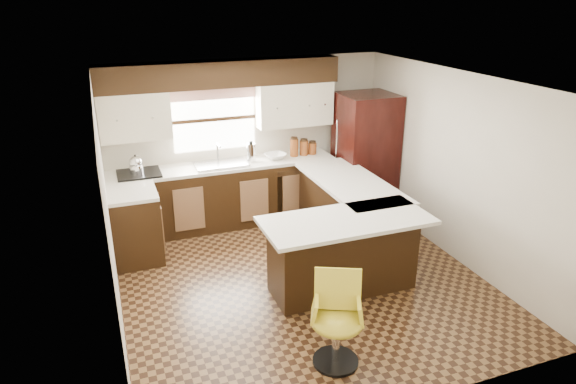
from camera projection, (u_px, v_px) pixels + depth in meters
name	position (u px, v px, depth m)	size (l,w,h in m)	color
floor	(301.00, 279.00, 6.26)	(4.40, 4.40, 0.00)	#49301A
ceiling	(303.00, 81.00, 5.39)	(4.40, 4.40, 0.00)	silver
wall_back	(248.00, 139.00, 7.75)	(4.40, 4.40, 0.00)	beige
wall_front	(410.00, 284.00, 3.91)	(4.40, 4.40, 0.00)	beige
wall_left	(108.00, 214.00, 5.14)	(4.40, 4.40, 0.00)	beige
wall_right	(455.00, 167.00, 6.51)	(4.40, 4.40, 0.00)	beige
base_cab_back	(226.00, 196.00, 7.61)	(3.30, 0.60, 0.90)	black
base_cab_left	(136.00, 227.00, 6.61)	(0.60, 0.70, 0.90)	black
counter_back	(224.00, 166.00, 7.44)	(3.30, 0.60, 0.04)	silver
counter_left	(132.00, 193.00, 6.43)	(0.60, 0.70, 0.04)	silver
soffit	(221.00, 74.00, 7.09)	(3.40, 0.35, 0.36)	black
upper_cab_left	(134.00, 116.00, 6.88)	(0.94, 0.35, 0.64)	beige
upper_cab_right	(294.00, 104.00, 7.62)	(1.14, 0.35, 0.64)	beige
window_pane	(214.00, 119.00, 7.44)	(1.20, 0.02, 0.90)	white
valance	(213.00, 93.00, 7.26)	(1.30, 0.06, 0.18)	#D19B93
sink	(221.00, 164.00, 7.39)	(0.75, 0.45, 0.03)	#B2B2B7
dishwasher	(295.00, 195.00, 7.70)	(0.58, 0.03, 0.78)	black
cooktop	(139.00, 173.00, 7.02)	(0.58, 0.50, 0.03)	black
peninsula_long	(346.00, 216.00, 6.94)	(0.60, 1.95, 0.90)	black
peninsula_return	(343.00, 255.00, 5.92)	(1.65, 0.60, 0.90)	black
counter_pen_long	(351.00, 183.00, 6.78)	(0.84, 1.95, 0.04)	silver
counter_pen_return	(346.00, 221.00, 5.66)	(1.89, 0.84, 0.04)	silver
refrigerator	(365.00, 155.00, 7.85)	(0.81, 0.77, 1.88)	black
bar_chair	(337.00, 323.00, 4.71)	(0.48, 0.48, 0.90)	gold
kettle	(136.00, 164.00, 6.96)	(0.19, 0.19, 0.26)	silver
percolator	(251.00, 152.00, 7.51)	(0.13, 0.13, 0.27)	silver
mixing_bowl	(275.00, 156.00, 7.67)	(0.31, 0.31, 0.08)	white
canister_large	(294.00, 148.00, 7.76)	(0.13, 0.13, 0.27)	brown
canister_med	(304.00, 148.00, 7.82)	(0.13, 0.13, 0.22)	brown
canister_small	(312.00, 148.00, 7.87)	(0.13, 0.13, 0.18)	brown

